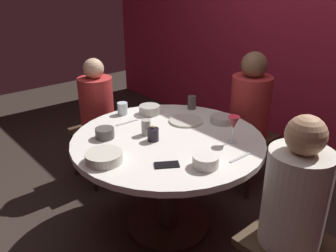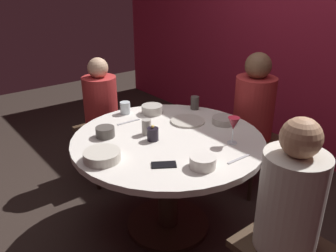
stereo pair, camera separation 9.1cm
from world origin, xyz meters
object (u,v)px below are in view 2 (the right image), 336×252
at_px(cup_near_candle, 125,108).
at_px(cup_by_right_diner, 195,103).
at_px(bowl_salad_center, 102,156).
at_px(seated_diner_right, 290,204).
at_px(candle_holder, 153,134).
at_px(wine_glass, 233,125).
at_px(dining_table, 168,158).
at_px(bowl_sauce_side, 105,132).
at_px(seated_diner_left, 101,106).
at_px(cell_phone, 164,165).
at_px(seated_diner_back, 254,107).
at_px(dinner_plate, 188,121).
at_px(bowl_serving_large, 203,162).
at_px(bowl_small_white, 224,120).
at_px(bowl_rice_portion, 152,109).
at_px(cup_by_left_diner, 146,127).

relative_size(cup_near_candle, cup_by_right_diner, 0.88).
bearing_deg(bowl_salad_center, seated_diner_right, 28.22).
height_order(candle_holder, wine_glass, wine_glass).
relative_size(dining_table, bowl_salad_center, 5.90).
relative_size(bowl_sauce_side, cup_by_right_diner, 1.20).
bearing_deg(seated_diner_right, cup_by_right_diner, -22.41).
relative_size(dining_table, seated_diner_left, 1.16).
bearing_deg(bowl_salad_center, cell_phone, 41.74).
height_order(seated_diner_left, bowl_sauce_side, seated_diner_left).
bearing_deg(dining_table, seated_diner_right, 0.00).
height_order(bowl_salad_center, cup_by_right_diner, cup_by_right_diner).
distance_m(seated_diner_right, bowl_sauce_side, 1.23).
relative_size(seated_diner_back, candle_holder, 11.07).
distance_m(seated_diner_back, candle_holder, 1.00).
bearing_deg(bowl_salad_center, dinner_plate, 98.94).
bearing_deg(seated_diner_right, seated_diner_back, -43.93).
bearing_deg(seated_diner_back, bowl_sauce_side, -12.41).
relative_size(seated_diner_right, cup_by_right_diner, 11.03).
bearing_deg(wine_glass, cup_near_candle, -163.80).
relative_size(seated_diner_right, bowl_serving_large, 7.72).
distance_m(wine_glass, cup_by_right_diner, 0.65).
distance_m(wine_glass, cup_near_candle, 0.91).
bearing_deg(cell_phone, seated_diner_left, 21.34).
relative_size(wine_glass, bowl_small_white, 1.06).
bearing_deg(seated_diner_right, dining_table, 0.00).
relative_size(dining_table, bowl_sauce_side, 10.18).
bearing_deg(cup_near_candle, seated_diner_back, 58.28).
height_order(dining_table, seated_diner_right, seated_diner_right).
height_order(seated_diner_back, bowl_salad_center, seated_diner_back).
distance_m(seated_diner_right, cup_by_right_diner, 1.30).
bearing_deg(bowl_rice_portion, cell_phone, -31.49).
distance_m(seated_diner_right, wine_glass, 0.67).
relative_size(seated_diner_right, candle_holder, 10.89).
relative_size(cell_phone, bowl_rice_portion, 0.88).
xyz_separation_m(seated_diner_back, cup_near_candle, (-0.54, -0.88, 0.04)).
bearing_deg(bowl_salad_center, bowl_sauce_side, 147.58).
bearing_deg(candle_holder, dinner_plate, 103.01).
relative_size(cell_phone, cup_near_candle, 1.52).
relative_size(wine_glass, dinner_plate, 0.71).
distance_m(seated_diner_left, bowl_serving_large, 1.36).
distance_m(cell_phone, cup_by_right_diner, 0.93).
bearing_deg(bowl_rice_portion, seated_diner_back, 60.03).
bearing_deg(bowl_rice_portion, wine_glass, 7.03).
xyz_separation_m(cup_by_left_diner, cup_by_right_diner, (-0.15, 0.58, -0.00)).
xyz_separation_m(bowl_serving_large, cup_by_left_diner, (-0.56, 0.01, 0.02)).
height_order(seated_diner_right, bowl_small_white, seated_diner_right).
height_order(seated_diner_left, candle_holder, seated_diner_left).
relative_size(bowl_small_white, cup_by_left_diner, 1.60).
distance_m(seated_diner_right, bowl_small_white, 0.97).
distance_m(bowl_serving_large, bowl_sauce_side, 0.73).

